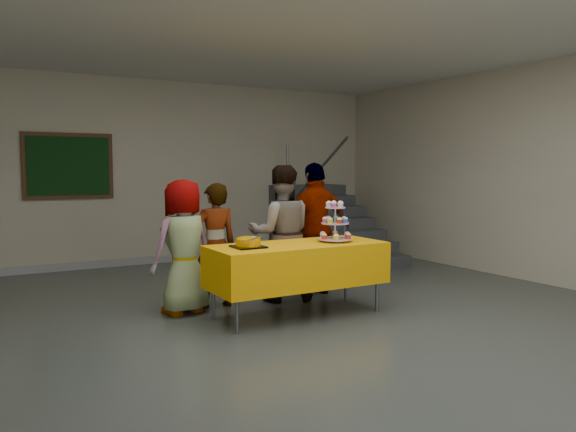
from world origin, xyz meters
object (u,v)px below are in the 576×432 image
schoolchild_b (215,245)px  schoolchild_c (281,233)px  schoolchild_a (183,247)px  staircase (324,230)px  bear_cake (248,242)px  bake_table (297,264)px  schoolchild_d (316,229)px  noticeboard (69,166)px  cupcake_stand (335,224)px

schoolchild_b → schoolchild_c: size_ratio=0.88×
schoolchild_a → staircase: bearing=-160.0°
bear_cake → schoolchild_c: bearing=42.2°
bear_cake → schoolchild_b: 0.80m
bake_table → schoolchild_a: bearing=145.5°
bear_cake → staircase: staircase is taller
schoolchild_c → schoolchild_d: size_ratio=0.98×
bake_table → schoolchild_d: schoolchild_d is taller
noticeboard → schoolchild_b: bearing=-72.1°
schoolchild_c → schoolchild_b: bearing=13.7°
bake_table → schoolchild_c: size_ratio=1.17×
schoolchild_a → schoolchild_b: bearing=177.9°
bake_table → schoolchild_a: 1.24m
schoolchild_c → bear_cake: bearing=63.3°
staircase → noticeboard: (-4.09, 0.84, 1.11)m
bake_table → noticeboard: bearing=112.4°
schoolchild_b → schoolchild_d: 1.36m
schoolchild_a → staircase: 4.25m
bake_table → schoolchild_b: schoolchild_b is taller
schoolchild_a → schoolchild_b: schoolchild_a is taller
cupcake_stand → schoolchild_c: size_ratio=0.28×
cupcake_stand → schoolchild_d: 0.91m
bake_table → bear_cake: (-0.57, 0.00, 0.27)m
staircase → noticeboard: size_ratio=1.85×
cupcake_stand → staircase: (2.00, 3.21, -0.47)m
cupcake_stand → schoolchild_c: schoolchild_c is taller
bake_table → schoolchild_d: bearing=46.9°
cupcake_stand → schoolchild_a: schoolchild_a is taller
schoolchild_a → schoolchild_c: 1.20m
cupcake_stand → schoolchild_a: size_ratio=0.31×
schoolchild_b → bake_table: bearing=129.3°
bear_cake → staircase: (3.02, 3.16, -0.34)m
bake_table → staircase: size_ratio=0.78×
bake_table → cupcake_stand: 0.60m
schoolchild_c → staircase: 3.36m
schoolchild_d → noticeboard: noticeboard is taller
bake_table → schoolchild_d: 1.12m
schoolchild_d → staircase: bearing=-120.6°
schoolchild_c → schoolchild_d: 0.57m
schoolchild_a → cupcake_stand: bearing=137.5°
bake_table → staircase: 4.00m
schoolchild_b → bear_cake: bearing=94.3°
bake_table → schoolchild_d: size_ratio=1.15×
bake_table → schoolchild_a: schoolchild_a is taller
bake_table → bear_cake: size_ratio=5.25×
schoolchild_a → schoolchild_c: (1.20, -0.01, 0.08)m
schoolchild_a → schoolchild_d: 1.76m
schoolchild_a → noticeboard: noticeboard is taller
bake_table → cupcake_stand: size_ratio=4.22×
bake_table → noticeboard: (-1.65, 4.00, 1.04)m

